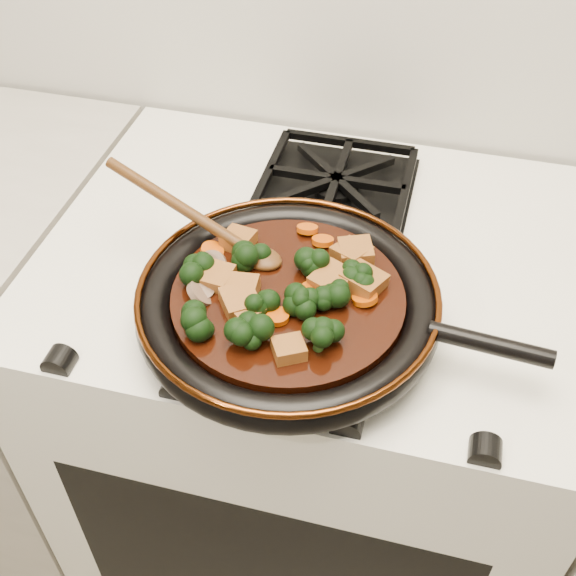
# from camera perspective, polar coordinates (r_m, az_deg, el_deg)

# --- Properties ---
(stove) EXTENTS (0.76, 0.60, 0.90)m
(stove) POSITION_cam_1_polar(r_m,az_deg,el_deg) (1.36, 1.68, -11.35)
(stove) COLOR white
(stove) RESTS_ON ground
(burner_grate_front) EXTENTS (0.23, 0.23, 0.03)m
(burner_grate_front) POSITION_cam_1_polar(r_m,az_deg,el_deg) (0.91, 0.25, -1.97)
(burner_grate_front) COLOR black
(burner_grate_front) RESTS_ON stove
(burner_grate_back) EXTENTS (0.23, 0.23, 0.03)m
(burner_grate_back) POSITION_cam_1_polar(r_m,az_deg,el_deg) (1.11, 3.84, 8.20)
(burner_grate_back) COLOR black
(burner_grate_back) RESTS_ON stove
(skillet) EXTENTS (0.50, 0.37, 0.05)m
(skillet) POSITION_cam_1_polar(r_m,az_deg,el_deg) (0.88, 0.12, -1.25)
(skillet) COLOR black
(skillet) RESTS_ON burner_grate_front
(braising_sauce) EXTENTS (0.28, 0.28, 0.02)m
(braising_sauce) POSITION_cam_1_polar(r_m,az_deg,el_deg) (0.87, 0.00, -0.98)
(braising_sauce) COLOR black
(braising_sauce) RESTS_ON skillet
(tofu_cube_0) EXTENTS (0.06, 0.06, 0.03)m
(tofu_cube_0) POSITION_cam_1_polar(r_m,az_deg,el_deg) (0.91, 5.04, 2.67)
(tofu_cube_0) COLOR brown
(tofu_cube_0) RESTS_ON braising_sauce
(tofu_cube_1) EXTENTS (0.05, 0.05, 0.02)m
(tofu_cube_1) POSITION_cam_1_polar(r_m,az_deg,el_deg) (0.91, 5.37, 2.80)
(tofu_cube_1) COLOR brown
(tofu_cube_1) RESTS_ON braising_sauce
(tofu_cube_2) EXTENTS (0.06, 0.06, 0.03)m
(tofu_cube_2) POSITION_cam_1_polar(r_m,az_deg,el_deg) (0.87, 3.56, 0.50)
(tofu_cube_2) COLOR brown
(tofu_cube_2) RESTS_ON braising_sauce
(tofu_cube_3) EXTENTS (0.04, 0.04, 0.02)m
(tofu_cube_3) POSITION_cam_1_polar(r_m,az_deg,el_deg) (0.88, -5.61, 0.80)
(tofu_cube_3) COLOR brown
(tofu_cube_3) RESTS_ON braising_sauce
(tofu_cube_4) EXTENTS (0.05, 0.05, 0.02)m
(tofu_cube_4) POSITION_cam_1_polar(r_m,az_deg,el_deg) (0.80, 0.07, -4.89)
(tofu_cube_4) COLOR brown
(tofu_cube_4) RESTS_ON braising_sauce
(tofu_cube_5) EXTENTS (0.04, 0.04, 0.02)m
(tofu_cube_5) POSITION_cam_1_polar(r_m,az_deg,el_deg) (0.93, -3.93, 3.77)
(tofu_cube_5) COLOR brown
(tofu_cube_5) RESTS_ON braising_sauce
(tofu_cube_6) EXTENTS (0.06, 0.06, 0.03)m
(tofu_cube_6) POSITION_cam_1_polar(r_m,az_deg,el_deg) (0.87, 5.97, 0.46)
(tofu_cube_6) COLOR brown
(tofu_cube_6) RESTS_ON braising_sauce
(tofu_cube_7) EXTENTS (0.05, 0.05, 0.02)m
(tofu_cube_7) POSITION_cam_1_polar(r_m,az_deg,el_deg) (0.84, -3.39, -1.87)
(tofu_cube_7) COLOR brown
(tofu_cube_7) RESTS_ON braising_sauce
(tofu_cube_8) EXTENTS (0.06, 0.06, 0.03)m
(tofu_cube_8) POSITION_cam_1_polar(r_m,az_deg,el_deg) (0.85, -3.82, -1.14)
(tofu_cube_8) COLOR brown
(tofu_cube_8) RESTS_ON braising_sauce
(tofu_cube_9) EXTENTS (0.04, 0.04, 0.03)m
(tofu_cube_9) POSITION_cam_1_polar(r_m,az_deg,el_deg) (0.86, -3.74, -0.17)
(tofu_cube_9) COLOR brown
(tofu_cube_9) RESTS_ON braising_sauce
(broccoli_floret_0) EXTENTS (0.07, 0.06, 0.06)m
(broccoli_floret_0) POSITION_cam_1_polar(r_m,az_deg,el_deg) (0.84, -2.41, -1.56)
(broccoli_floret_0) COLOR black
(broccoli_floret_0) RESTS_ON braising_sauce
(broccoli_floret_1) EXTENTS (0.07, 0.06, 0.06)m
(broccoli_floret_1) POSITION_cam_1_polar(r_m,az_deg,el_deg) (0.87, 5.35, 0.58)
(broccoli_floret_1) COLOR black
(broccoli_floret_1) RESTS_ON braising_sauce
(broccoli_floret_2) EXTENTS (0.07, 0.07, 0.06)m
(broccoli_floret_2) POSITION_cam_1_polar(r_m,az_deg,el_deg) (0.80, 2.45, -4.23)
(broccoli_floret_2) COLOR black
(broccoli_floret_2) RESTS_ON braising_sauce
(broccoli_floret_3) EXTENTS (0.08, 0.08, 0.06)m
(broccoli_floret_3) POSITION_cam_1_polar(r_m,az_deg,el_deg) (0.84, 0.89, -1.43)
(broccoli_floret_3) COLOR black
(broccoli_floret_3) RESTS_ON braising_sauce
(broccoli_floret_4) EXTENTS (0.08, 0.08, 0.07)m
(broccoli_floret_4) POSITION_cam_1_polar(r_m,az_deg,el_deg) (0.85, 3.69, -0.88)
(broccoli_floret_4) COLOR black
(broccoli_floret_4) RESTS_ON braising_sauce
(broccoli_floret_5) EXTENTS (0.08, 0.08, 0.06)m
(broccoli_floret_5) POSITION_cam_1_polar(r_m,az_deg,el_deg) (0.81, -3.00, -3.69)
(broccoli_floret_5) COLOR black
(broccoli_floret_5) RESTS_ON braising_sauce
(broccoli_floret_6) EXTENTS (0.07, 0.07, 0.07)m
(broccoli_floret_6) POSITION_cam_1_polar(r_m,az_deg,el_deg) (0.89, -7.15, 1.15)
(broccoli_floret_6) COLOR black
(broccoli_floret_6) RESTS_ON braising_sauce
(broccoli_floret_7) EXTENTS (0.07, 0.06, 0.06)m
(broccoli_floret_7) POSITION_cam_1_polar(r_m,az_deg,el_deg) (0.89, 2.11, 1.97)
(broccoli_floret_7) COLOR black
(broccoli_floret_7) RESTS_ON braising_sauce
(broccoli_floret_8) EXTENTS (0.08, 0.09, 0.07)m
(broccoli_floret_8) POSITION_cam_1_polar(r_m,az_deg,el_deg) (0.90, -2.87, 2.34)
(broccoli_floret_8) COLOR black
(broccoli_floret_8) RESTS_ON braising_sauce
(broccoli_floret_9) EXTENTS (0.09, 0.08, 0.06)m
(broccoli_floret_9) POSITION_cam_1_polar(r_m,az_deg,el_deg) (0.83, -7.12, -2.79)
(broccoli_floret_9) COLOR black
(broccoli_floret_9) RESTS_ON braising_sauce
(carrot_coin_0) EXTENTS (0.03, 0.03, 0.02)m
(carrot_coin_0) POSITION_cam_1_polar(r_m,az_deg,el_deg) (0.95, 1.54, 4.70)
(carrot_coin_0) COLOR #C54805
(carrot_coin_0) RESTS_ON braising_sauce
(carrot_coin_1) EXTENTS (0.03, 0.03, 0.02)m
(carrot_coin_1) POSITION_cam_1_polar(r_m,az_deg,el_deg) (0.93, 2.76, 3.75)
(carrot_coin_1) COLOR #C54805
(carrot_coin_1) RESTS_ON braising_sauce
(carrot_coin_2) EXTENTS (0.03, 0.03, 0.02)m
(carrot_coin_2) POSITION_cam_1_polar(r_m,az_deg,el_deg) (0.86, 6.10, -0.81)
(carrot_coin_2) COLOR #C54805
(carrot_coin_2) RESTS_ON braising_sauce
(carrot_coin_3) EXTENTS (0.03, 0.03, 0.02)m
(carrot_coin_3) POSITION_cam_1_polar(r_m,az_deg,el_deg) (0.92, -6.02, 2.91)
(carrot_coin_3) COLOR #C54805
(carrot_coin_3) RESTS_ON braising_sauce
(carrot_coin_4) EXTENTS (0.03, 0.03, 0.01)m
(carrot_coin_4) POSITION_cam_1_polar(r_m,az_deg,el_deg) (0.86, 1.88, -0.21)
(carrot_coin_4) COLOR #C54805
(carrot_coin_4) RESTS_ON braising_sauce
(carrot_coin_5) EXTENTS (0.03, 0.03, 0.01)m
(carrot_coin_5) POSITION_cam_1_polar(r_m,az_deg,el_deg) (0.83, -0.88, -2.25)
(carrot_coin_5) COLOR #C54805
(carrot_coin_5) RESTS_ON braising_sauce
(mushroom_slice_0) EXTENTS (0.04, 0.05, 0.03)m
(mushroom_slice_0) POSITION_cam_1_polar(r_m,az_deg,el_deg) (0.86, -6.96, -0.46)
(mushroom_slice_0) COLOR brown
(mushroom_slice_0) RESTS_ON braising_sauce
(mushroom_slice_1) EXTENTS (0.05, 0.05, 0.02)m
(mushroom_slice_1) POSITION_cam_1_polar(r_m,az_deg,el_deg) (0.87, -6.91, -0.02)
(mushroom_slice_1) COLOR brown
(mushroom_slice_1) RESTS_ON braising_sauce
(mushroom_slice_2) EXTENTS (0.04, 0.03, 0.03)m
(mushroom_slice_2) POSITION_cam_1_polar(r_m,az_deg,el_deg) (0.90, -6.01, 1.87)
(mushroom_slice_2) COLOR brown
(mushroom_slice_2) RESTS_ON braising_sauce
(wooden_spoon) EXTENTS (0.15, 0.07, 0.24)m
(wooden_spoon) POSITION_cam_1_polar(r_m,az_deg,el_deg) (0.92, -5.69, 4.62)
(wooden_spoon) COLOR #4A2A10
(wooden_spoon) RESTS_ON braising_sauce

